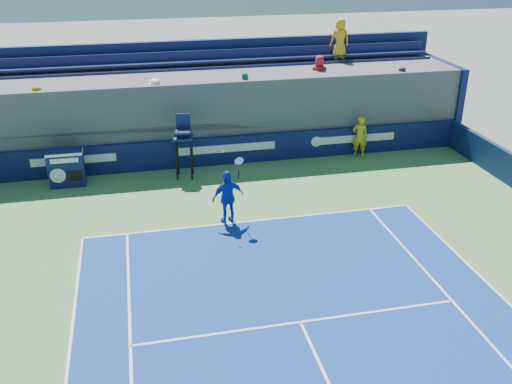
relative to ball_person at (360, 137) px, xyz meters
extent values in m
imported|color=gold|center=(0.00, 0.00, 0.00)|extent=(0.74, 0.59, 1.78)
cube|color=white|center=(-5.61, -4.83, -0.88)|extent=(10.97, 0.07, 0.00)
cube|color=white|center=(-5.61, -10.31, -0.88)|extent=(8.23, 0.07, 0.00)
cube|color=#0C1344|center=(-5.61, 0.39, -0.30)|extent=(20.40, 0.20, 1.20)
cube|color=white|center=(-11.61, 0.28, -0.18)|extent=(3.20, 0.01, 0.32)
cube|color=white|center=(-5.61, 0.28, -0.18)|extent=(4.00, 0.01, 0.32)
cube|color=white|center=(-0.11, 0.28, -0.18)|extent=(3.60, 0.01, 0.32)
cylinder|color=white|center=(-1.81, 0.28, -0.18)|extent=(0.44, 0.01, 0.44)
cube|color=#0E1549|center=(-11.83, -0.41, -0.20)|extent=(1.31, 0.71, 1.40)
cube|color=white|center=(-11.83, -0.41, 0.43)|extent=(1.33, 0.73, 0.10)
cylinder|color=silver|center=(-12.12, -0.77, -0.35)|extent=(0.56, 0.02, 0.56)
cube|color=black|center=(-11.52, -0.77, -0.40)|extent=(0.55, 0.02, 0.40)
cube|color=white|center=(-11.82, -0.77, 0.22)|extent=(1.00, 0.02, 0.18)
cylinder|color=black|center=(-7.75, -0.82, -0.10)|extent=(0.08, 0.08, 1.60)
cylinder|color=black|center=(-7.20, -0.92, -0.10)|extent=(0.08, 0.08, 1.60)
cylinder|color=black|center=(-7.65, -0.26, -0.10)|extent=(0.08, 0.08, 1.60)
cylinder|color=black|center=(-7.10, -0.37, -0.10)|extent=(0.08, 0.08, 1.60)
cube|color=#101C53|center=(-7.42, -0.59, 0.73)|extent=(0.81, 0.81, 0.06)
cube|color=#131F47|center=(-7.44, -0.69, 0.98)|extent=(0.62, 0.54, 0.08)
cube|color=#131847|center=(-7.38, -0.33, 1.28)|extent=(0.55, 0.16, 0.60)
imported|color=#1530B0|center=(-6.43, -4.71, 0.02)|extent=(1.14, 0.67, 1.83)
cylinder|color=black|center=(-6.07, -4.71, 0.80)|extent=(0.05, 0.16, 0.39)
torus|color=silver|center=(-6.06, -4.78, 1.28)|extent=(0.31, 0.15, 0.29)
cylinder|color=white|center=(-6.06, -4.78, 1.28)|extent=(0.26, 0.11, 0.24)
sphere|color=#B7D02E|center=(-6.56, -4.83, 1.65)|extent=(0.07, 0.07, 0.07)
cube|color=#4A4A4F|center=(-5.61, 2.29, 0.79)|extent=(20.40, 3.60, 3.38)
cube|color=#4A4A4F|center=(-5.61, 0.94, 0.57)|extent=(20.40, 0.90, 0.55)
cube|color=#131849|center=(-5.61, 0.84, 1.05)|extent=(20.00, 0.45, 0.08)
cube|color=#131849|center=(-5.61, 1.09, 1.25)|extent=(20.00, 0.06, 0.45)
cube|color=#4A4A4F|center=(-5.61, 1.84, 1.12)|extent=(20.40, 0.90, 0.55)
cube|color=#131849|center=(-5.61, 1.74, 1.60)|extent=(20.00, 0.45, 0.08)
cube|color=#131849|center=(-5.61, 1.99, 1.80)|extent=(20.00, 0.06, 0.45)
cube|color=#4A4A4F|center=(-5.61, 2.74, 1.67)|extent=(20.40, 0.90, 0.55)
cube|color=#131849|center=(-5.61, 2.64, 2.15)|extent=(20.00, 0.45, 0.08)
cube|color=#131849|center=(-5.61, 2.89, 2.35)|extent=(20.00, 0.06, 0.45)
cube|color=#4A4A4F|center=(-5.61, 3.64, 2.22)|extent=(20.40, 0.90, 0.55)
cube|color=#131849|center=(-5.61, 3.54, 2.70)|extent=(20.00, 0.45, 0.08)
cube|color=#131849|center=(-5.61, 3.79, 2.90)|extent=(20.00, 0.06, 0.45)
cube|color=#0C1647|center=(-5.61, 4.24, 1.30)|extent=(20.80, 0.30, 4.40)
cube|color=#0C1647|center=(4.74, 2.29, 0.80)|extent=(0.30, 3.90, 3.40)
imported|color=gold|center=(-12.69, 0.89, 1.74)|extent=(0.94, 0.78, 1.74)
imported|color=white|center=(-8.25, 0.89, 1.77)|extent=(1.22, 0.76, 1.81)
imported|color=teal|center=(-4.70, 0.89, 1.80)|extent=(1.12, 0.51, 1.86)
imported|color=#AA181D|center=(-1.32, 1.79, 2.26)|extent=(0.90, 0.67, 1.68)
imported|color=black|center=(2.02, 0.89, 1.76)|extent=(0.71, 0.52, 1.78)
imported|color=gold|center=(0.20, 3.59, 3.42)|extent=(0.89, 0.59, 1.81)
camera|label=1|loc=(-9.13, -21.21, 7.92)|focal=40.00mm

